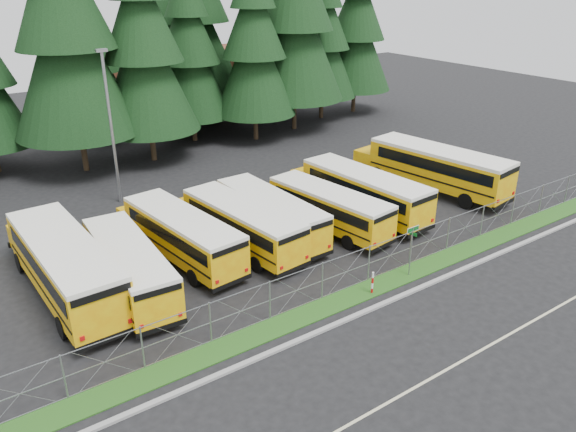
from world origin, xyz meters
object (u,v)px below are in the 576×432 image
at_px(bus_3, 239,226).
at_px(street_sign, 412,241).
at_px(bus_4, 268,215).
at_px(bus_0, 64,267).
at_px(bus_east, 433,169).
at_px(striped_bollard, 372,283).
at_px(light_standard, 111,123).
at_px(bus_5, 325,209).
at_px(bus_6, 360,193).
at_px(bus_2, 180,236).
at_px(bus_1, 128,267).

bearing_deg(bus_3, street_sign, -61.28).
distance_m(bus_3, bus_4, 2.18).
relative_size(bus_0, street_sign, 4.22).
height_order(bus_east, striped_bollard, bus_east).
height_order(bus_0, light_standard, light_standard).
xyz_separation_m(bus_0, bus_3, (9.51, -0.34, -0.22)).
xyz_separation_m(bus_4, bus_5, (3.39, -1.19, -0.02)).
distance_m(bus_6, striped_bollard, 9.95).
height_order(bus_0, striped_bollard, bus_0).
xyz_separation_m(bus_east, light_standard, (-19.11, 10.72, 3.93)).
bearing_deg(striped_bollard, bus_east, 31.10).
bearing_deg(street_sign, bus_5, 89.74).
bearing_deg(bus_east, bus_6, 172.89).
height_order(bus_2, bus_4, bus_2).
relative_size(bus_0, bus_1, 1.18).
distance_m(bus_4, light_standard, 12.28).
relative_size(bus_5, striped_bollard, 8.23).
height_order(bus_4, bus_6, bus_6).
height_order(bus_2, light_standard, light_standard).
relative_size(bus_0, bus_east, 0.99).
bearing_deg(bus_0, bus_6, -3.89).
xyz_separation_m(bus_5, striped_bollard, (-2.80, -7.25, -0.69)).
xyz_separation_m(bus_6, light_standard, (-12.08, 10.87, 4.07)).
bearing_deg(light_standard, bus_4, -62.31).
distance_m(bus_2, bus_east, 19.25).
height_order(bus_1, bus_4, bus_4).
relative_size(bus_1, bus_6, 0.92).
bearing_deg(bus_1, street_sign, -25.70).
relative_size(bus_east, light_standard, 1.18).
relative_size(bus_3, bus_5, 1.03).
bearing_deg(light_standard, bus_2, -90.70).
xyz_separation_m(bus_1, street_sign, (12.37, -6.95, 0.72)).
relative_size(bus_4, bus_east, 0.84).
distance_m(bus_5, bus_6, 3.38).
bearing_deg(bus_0, light_standard, 56.47).
height_order(bus_5, bus_east, bus_east).
bearing_deg(bus_5, street_sign, -98.04).
bearing_deg(light_standard, bus_3, -73.09).
height_order(bus_4, striped_bollard, bus_4).
relative_size(bus_1, bus_east, 0.83).
bearing_deg(striped_bollard, light_standard, 107.70).
relative_size(bus_1, light_standard, 0.99).
bearing_deg(striped_bollard, bus_0, 145.47).
xyz_separation_m(street_sign, striped_bollard, (-2.77, -0.19, -1.43)).
distance_m(bus_4, bus_6, 6.75).
bearing_deg(bus_east, bus_2, 169.22).
relative_size(bus_4, bus_5, 1.02).
distance_m(bus_1, bus_6, 15.74).
distance_m(bus_1, bus_5, 12.40).
bearing_deg(bus_0, street_sign, -30.64).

